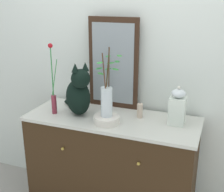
{
  "coord_description": "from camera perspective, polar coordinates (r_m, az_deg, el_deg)",
  "views": [
    {
      "loc": [
        0.78,
        -2.04,
        1.82
      ],
      "look_at": [
        0.0,
        0.0,
        1.07
      ],
      "focal_mm": 48.34,
      "sensor_mm": 36.0,
      "label": 1
    }
  ],
  "objects": [
    {
      "name": "mirror_leaning",
      "position": [
        2.5,
        0.24,
        6.15
      ],
      "size": [
        0.43,
        0.03,
        0.75
      ],
      "color": "#352014",
      "rests_on": "sideboard"
    },
    {
      "name": "wall_back",
      "position": [
        2.56,
        2.72,
        7.1
      ],
      "size": [
        4.4,
        0.08,
        2.6
      ],
      "primitive_type": "cube",
      "color": "silver",
      "rests_on": "ground_plane"
    },
    {
      "name": "vase_glass_clear",
      "position": [
        2.21,
        -0.99,
        -0.41
      ],
      "size": [
        0.2,
        0.18,
        0.52
      ],
      "color": "silver",
      "rests_on": "bowl_porcelain"
    },
    {
      "name": "candle_pillar",
      "position": [
        2.37,
        5.28,
        -2.78
      ],
      "size": [
        0.04,
        0.04,
        0.13
      ],
      "color": "beige",
      "rests_on": "sideboard"
    },
    {
      "name": "vase_slim_green",
      "position": [
        2.45,
        -11.01,
        0.49
      ],
      "size": [
        0.07,
        0.04,
        0.57
      ],
      "color": "maroon",
      "rests_on": "sideboard"
    },
    {
      "name": "sideboard",
      "position": [
        2.58,
        -0.0,
        -13.26
      ],
      "size": [
        1.36,
        0.54,
        0.89
      ],
      "color": "#322010",
      "rests_on": "ground_plane"
    },
    {
      "name": "bowl_porcelain",
      "position": [
        2.27,
        -1.0,
        -4.46
      ],
      "size": [
        0.2,
        0.2,
        0.06
      ],
      "primitive_type": "cylinder",
      "color": "silver",
      "rests_on": "sideboard"
    },
    {
      "name": "jar_lidded_porcelain",
      "position": [
        2.27,
        12.28,
        -2.11
      ],
      "size": [
        0.12,
        0.12,
        0.3
      ],
      "color": "white",
      "rests_on": "sideboard"
    },
    {
      "name": "cat_sitting",
      "position": [
        2.39,
        -6.35,
        0.54
      ],
      "size": [
        0.39,
        0.36,
        0.44
      ],
      "color": "black",
      "rests_on": "sideboard"
    }
  ]
}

